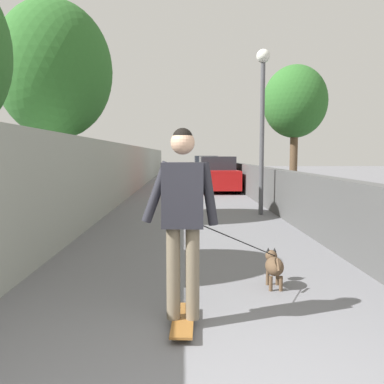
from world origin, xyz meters
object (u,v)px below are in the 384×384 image
tree_left_far (54,71)px  car_near (217,175)px  tree_right_near (295,103)px  dog (274,265)px  lamp_post (262,103)px  skateboard (183,320)px  person_skateboarder (183,208)px  car_far (206,168)px

tree_left_far → car_near: bearing=-26.5°
tree_right_near → dog: 10.89m
lamp_post → tree_right_near: bearing=-26.2°
tree_left_far → car_near: size_ratio=1.15×
dog → car_near: 13.27m
tree_left_far → skateboard: 7.15m
lamp_post → person_skateboarder: bearing=163.4°
tree_right_near → car_near: size_ratio=1.11×
tree_left_far → dog: bearing=-138.2°
lamp_post → car_near: bearing=4.7°
car_near → car_far: bearing=0.0°
skateboard → tree_left_far: bearing=27.4°
skateboard → dog: size_ratio=0.58×
person_skateboarder → dog: person_skateboarder is taller
tree_left_far → person_skateboarder: tree_left_far is taller
car_near → dog: bearing=178.3°
dog → car_far: 22.31m
dog → car_near: (13.26, -0.40, 0.44)m
person_skateboarder → car_near: person_skateboarder is taller
car_near → car_far: (9.04, 0.00, -0.00)m
tree_left_far → tree_right_near: bearing=-51.7°
tree_right_near → skateboard: bearing=159.8°
skateboard → dog: (1.12, -1.11, 0.21)m
tree_right_near → car_near: (3.30, 2.58, -2.80)m
person_skateboarder → car_near: size_ratio=0.41×
skateboard → car_near: bearing=-6.0°
skateboard → car_near: size_ratio=0.18×
person_skateboarder → skateboard: bearing=7.1°
tree_left_far → lamp_post: tree_left_far is taller
car_near → tree_left_far: bearing=153.5°
tree_left_far → car_near: (8.80, -4.39, -2.78)m
lamp_post → car_far: size_ratio=1.03×
person_skateboarder → car_near: bearing=-6.0°
skateboard → lamp_post: bearing=-16.6°
skateboard → car_far: (23.42, -1.50, 0.65)m
skateboard → car_near: (14.38, -1.50, 0.65)m
tree_left_far → skateboard: (-5.57, -2.88, -3.43)m
lamp_post → person_skateboarder: size_ratio=2.46×
skateboard → person_skateboarder: size_ratio=0.45×
lamp_post → dog: (-5.93, 1.00, -2.71)m
tree_right_near → dog: bearing=163.4°
car_near → person_skateboarder: bearing=174.0°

